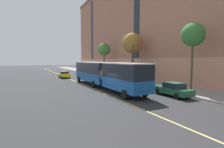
% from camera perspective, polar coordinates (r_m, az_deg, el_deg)
% --- Properties ---
extents(ground_plane, '(260.00, 260.00, 0.00)m').
position_cam_1_polar(ground_plane, '(20.67, 1.84, -6.65)').
color(ground_plane, '#303033').
extents(sidewalk, '(5.75, 160.00, 0.15)m').
position_cam_1_polar(sidewalk, '(28.35, 15.39, -3.60)').
color(sidewalk, gray).
rests_on(sidewalk, ground).
extents(apartment_facade, '(15.20, 110.00, 26.31)m').
position_cam_1_polar(apartment_facade, '(34.16, 31.36, 19.39)').
color(apartment_facade, '#B2755B').
rests_on(apartment_facade, ground).
extents(city_bus, '(3.10, 19.31, 3.70)m').
position_cam_1_polar(city_bus, '(25.35, -2.91, 0.31)').
color(city_bus, '#19569E').
rests_on(city_bus, ground).
extents(parked_car_green_0, '(1.98, 4.71, 1.56)m').
position_cam_1_polar(parked_car_green_0, '(20.63, 19.23, -4.71)').
color(parked_car_green_0, '#23603D').
rests_on(parked_car_green_0, ground).
extents(parked_car_navy_2, '(1.98, 4.23, 1.56)m').
position_cam_1_polar(parked_car_navy_2, '(31.66, 1.31, -1.31)').
color(parked_car_navy_2, navy).
rests_on(parked_car_navy_2, ground).
extents(parked_car_champagne_3, '(1.99, 4.29, 1.56)m').
position_cam_1_polar(parked_car_champagne_3, '(38.51, -3.75, -0.28)').
color(parked_car_champagne_3, '#BCAD89').
rests_on(parked_car_champagne_3, ground).
extents(parked_car_champagne_4, '(2.09, 4.45, 1.56)m').
position_cam_1_polar(parked_car_champagne_4, '(26.21, 8.01, -2.57)').
color(parked_car_champagne_4, '#BCAD89').
rests_on(parked_car_champagne_4, ground).
extents(taxi_cab, '(2.01, 4.35, 1.56)m').
position_cam_1_polar(taxi_cab, '(40.76, -15.29, -0.16)').
color(taxi_cab, yellow).
rests_on(taxi_cab, ground).
extents(street_tree_mid_block, '(2.90, 2.90, 8.46)m').
position_cam_1_polar(street_tree_mid_block, '(24.29, 24.92, 11.44)').
color(street_tree_mid_block, brown).
rests_on(street_tree_mid_block, sidewalk).
extents(street_tree_far_uptown, '(3.97, 3.97, 9.14)m').
position_cam_1_polar(street_tree_far_uptown, '(34.40, 6.73, 9.92)').
color(street_tree_far_uptown, brown).
rests_on(street_tree_far_uptown, sidewalk).
extents(street_tree_far_downtown, '(3.35, 3.35, 8.38)m').
position_cam_1_polar(street_tree_far_downtown, '(46.27, -2.61, 7.99)').
color(street_tree_far_downtown, brown).
rests_on(street_tree_far_downtown, sidewalk).
extents(street_lamp, '(0.36, 1.48, 6.54)m').
position_cam_1_polar(street_lamp, '(29.77, 7.21, 4.85)').
color(street_lamp, '#2D2D30').
rests_on(street_lamp, sidewalk).
extents(fire_hydrant, '(0.42, 0.24, 0.72)m').
position_cam_1_polar(fire_hydrant, '(23.81, 17.57, -4.16)').
color(fire_hydrant, red).
rests_on(fire_hydrant, sidewalk).
extents(lane_centerline, '(0.16, 140.00, 0.01)m').
position_cam_1_polar(lane_centerline, '(22.83, -4.46, -5.58)').
color(lane_centerline, '#E0D66B').
rests_on(lane_centerline, ground).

